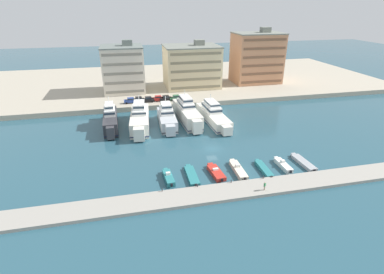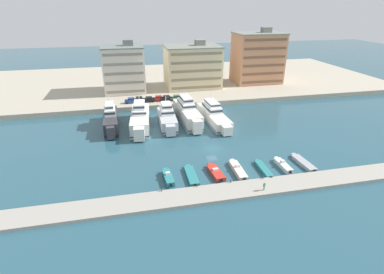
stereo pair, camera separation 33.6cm
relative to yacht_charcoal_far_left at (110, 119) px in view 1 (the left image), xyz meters
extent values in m
plane|color=#285160|center=(23.99, -19.45, -2.47)|extent=(400.00, 400.00, 0.00)
cube|color=#ADA38E|center=(23.99, 47.13, -1.65)|extent=(180.00, 70.00, 1.64)
cube|color=#9E998E|center=(23.99, -37.76, -2.15)|extent=(120.00, 5.33, 0.63)
cube|color=#333338|center=(0.00, 0.08, -0.60)|extent=(3.99, 15.88, 3.74)
cube|color=#333338|center=(0.17, -8.65, -0.50)|extent=(2.05, 1.87, 3.18)
cube|color=#192347|center=(0.00, 0.08, -1.81)|extent=(4.03, 16.04, 0.24)
cube|color=white|center=(-0.03, 1.26, 2.12)|extent=(3.00, 6.70, 1.69)
cube|color=#233342|center=(-0.03, 1.26, 2.28)|extent=(3.03, 6.76, 0.61)
cube|color=white|center=(-0.03, 1.26, 3.55)|extent=(2.34, 5.22, 1.18)
cube|color=#233342|center=(-0.03, 1.26, 3.67)|extent=(2.37, 5.28, 0.42)
cylinder|color=silver|center=(-0.05, 2.26, 5.04)|extent=(0.16, 0.16, 1.80)
cube|color=#333338|center=(-0.17, 8.43, -1.44)|extent=(3.14, 0.96, 0.20)
cube|color=silver|center=(8.06, -1.00, -0.54)|extent=(6.46, 18.58, 3.86)
cube|color=silver|center=(7.19, -11.19, -0.44)|extent=(2.91, 2.68, 3.28)
cube|color=#192347|center=(8.06, -1.00, -1.79)|extent=(6.52, 18.77, 0.24)
cube|color=white|center=(8.18, 0.36, 2.04)|extent=(4.48, 7.96, 1.31)
cube|color=#233342|center=(8.18, 0.36, 2.17)|extent=(4.53, 8.04, 0.47)
cube|color=white|center=(8.18, 0.36, 3.46)|extent=(3.49, 6.21, 1.52)
cube|color=#233342|center=(8.18, 0.36, 3.61)|extent=(3.53, 6.27, 0.55)
cylinder|color=silver|center=(8.27, 1.51, 5.12)|extent=(0.16, 0.16, 1.80)
cube|color=silver|center=(8.88, 8.53, -1.41)|extent=(4.24, 1.25, 0.20)
cube|color=silver|center=(15.63, -1.67, -0.85)|extent=(4.85, 14.28, 3.24)
cube|color=silver|center=(15.40, -9.75, -0.77)|extent=(2.51, 2.29, 2.75)
cube|color=black|center=(15.63, -1.67, -1.90)|extent=(4.90, 14.42, 0.24)
cube|color=white|center=(15.66, -0.61, 1.57)|extent=(3.64, 6.04, 1.60)
cube|color=#233342|center=(15.66, -0.61, 1.73)|extent=(3.68, 6.10, 0.58)
cube|color=white|center=(15.66, -0.61, 3.04)|extent=(2.84, 4.71, 1.35)
cube|color=#233342|center=(15.66, -0.61, 3.18)|extent=(2.87, 4.76, 0.49)
cylinder|color=silver|center=(15.69, 0.29, 4.62)|extent=(0.16, 0.16, 1.80)
cube|color=silver|center=(15.85, 5.86, -1.58)|extent=(3.81, 1.01, 0.20)
cube|color=silver|center=(21.90, 0.34, -0.37)|extent=(5.49, 19.03, 4.18)
cube|color=silver|center=(22.44, -10.08, -0.27)|extent=(2.60, 2.39, 3.56)
cube|color=#192347|center=(21.90, 0.34, -1.73)|extent=(5.54, 19.22, 0.24)
cube|color=white|center=(21.83, 1.75, 2.47)|extent=(3.93, 8.08, 1.50)
cube|color=#233342|center=(21.83, 1.75, 2.62)|extent=(3.98, 8.16, 0.54)
cube|color=white|center=(21.83, 1.75, 3.92)|extent=(3.06, 6.30, 1.40)
cube|color=#233342|center=(21.83, 1.75, 4.05)|extent=(3.10, 6.36, 0.50)
cylinder|color=silver|center=(21.77, 2.93, 5.51)|extent=(0.16, 0.16, 1.80)
cube|color=silver|center=(21.39, 10.18, -1.32)|extent=(3.88, 1.10, 0.20)
cube|color=silver|center=(29.40, -1.54, -1.05)|extent=(5.65, 19.97, 2.83)
cube|color=silver|center=(29.94, -12.46, -0.98)|extent=(2.69, 2.46, 2.40)
cube|color=#192347|center=(29.40, -1.54, -1.97)|extent=(5.71, 20.17, 0.24)
cube|color=white|center=(29.32, -0.06, 1.25)|extent=(4.06, 8.47, 1.78)
cube|color=#233342|center=(29.32, -0.06, 1.43)|extent=(4.11, 8.56, 0.64)
cube|color=white|center=(29.32, -0.06, 2.70)|extent=(3.16, 6.61, 1.12)
cube|color=#233342|center=(29.32, -0.06, 2.81)|extent=(3.20, 6.67, 0.40)
cylinder|color=silver|center=(29.26, 1.19, 4.16)|extent=(0.16, 0.16, 1.80)
cube|color=silver|center=(28.88, 8.78, -1.69)|extent=(4.02, 1.10, 0.20)
cube|color=teal|center=(11.66, -30.97, -1.93)|extent=(1.86, 5.45, 1.06)
cube|color=teal|center=(11.50, -27.97, -1.93)|extent=(0.90, 0.75, 0.90)
cube|color=silver|center=(11.64, -30.57, -1.14)|extent=(0.89, 0.65, 0.52)
cube|color=#283847|center=(11.62, -30.29, -1.06)|extent=(0.79, 0.12, 0.31)
cube|color=black|center=(11.81, -33.83, -1.78)|extent=(0.37, 0.30, 0.60)
cube|color=teal|center=(16.38, -30.93, -2.11)|extent=(2.02, 7.07, 0.70)
cube|color=teal|center=(16.44, -27.03, -2.11)|extent=(1.06, 0.87, 0.60)
cube|color=black|center=(16.32, -34.62, -1.96)|extent=(0.36, 0.29, 0.60)
cube|color=red|center=(21.47, -31.01, -2.03)|extent=(2.54, 5.94, 0.87)
cube|color=red|center=(21.19, -27.71, -2.03)|extent=(1.21, 1.02, 0.74)
cube|color=silver|center=(21.43, -30.58, -1.40)|extent=(1.18, 0.69, 0.39)
cube|color=#283847|center=(21.41, -30.30, -1.34)|extent=(1.03, 0.17, 0.23)
cube|color=black|center=(21.73, -34.07, -1.88)|extent=(0.38, 0.31, 0.60)
cube|color=beige|center=(26.25, -31.00, -2.01)|extent=(1.94, 7.21, 0.92)
cube|color=beige|center=(26.35, -27.06, -2.01)|extent=(0.99, 0.82, 0.78)
cube|color=silver|center=(26.27, -30.46, -1.26)|extent=(0.99, 0.62, 0.58)
cube|color=#283847|center=(26.27, -30.18, -1.17)|extent=(0.89, 0.10, 0.35)
cube|color=black|center=(26.16, -34.76, -1.86)|extent=(0.37, 0.29, 0.60)
cube|color=teal|center=(31.69, -31.69, -2.09)|extent=(1.73, 6.76, 0.75)
cube|color=teal|center=(31.80, -28.02, -2.09)|extent=(0.87, 0.72, 0.64)
cube|color=black|center=(31.59, -35.23, -1.94)|extent=(0.37, 0.29, 0.60)
cube|color=white|center=(36.31, -31.26, -1.99)|extent=(1.64, 5.62, 0.94)
cube|color=white|center=(36.25, -28.16, -1.99)|extent=(0.86, 0.71, 0.80)
cube|color=silver|center=(36.30, -30.84, -1.22)|extent=(0.86, 0.62, 0.60)
cube|color=#283847|center=(36.29, -30.56, -1.14)|extent=(0.77, 0.09, 0.36)
cube|color=black|center=(36.36, -34.24, -1.84)|extent=(0.36, 0.29, 0.60)
cube|color=#9EA3A8|center=(41.29, -31.08, -2.08)|extent=(2.23, 7.15, 0.76)
cube|color=#9EA3A8|center=(41.08, -27.18, -2.08)|extent=(1.07, 0.89, 0.65)
cube|color=black|center=(41.48, -34.79, -1.93)|extent=(0.37, 0.30, 0.60)
cube|color=#28428E|center=(6.02, 16.35, -0.11)|extent=(4.17, 1.87, 0.80)
cube|color=#28428E|center=(6.17, 16.36, 0.63)|extent=(2.16, 1.65, 0.68)
cube|color=#1E2833|center=(6.17, 16.36, 0.63)|extent=(2.12, 1.66, 0.37)
cylinder|color=black|center=(4.71, 15.45, -0.51)|extent=(0.65, 0.25, 0.64)
cylinder|color=black|center=(4.64, 17.15, -0.51)|extent=(0.65, 0.25, 0.64)
cylinder|color=black|center=(7.41, 15.56, -0.51)|extent=(0.65, 0.25, 0.64)
cylinder|color=black|center=(7.34, 17.26, -0.51)|extent=(0.65, 0.25, 0.64)
cube|color=black|center=(8.65, 16.81, -0.11)|extent=(4.10, 1.71, 0.80)
cube|color=black|center=(8.80, 16.81, 0.63)|extent=(2.10, 1.57, 0.68)
cube|color=#1E2833|center=(8.80, 16.81, 0.63)|extent=(2.06, 1.58, 0.37)
cylinder|color=black|center=(7.31, 15.96, -0.51)|extent=(0.64, 0.22, 0.64)
cylinder|color=black|center=(7.30, 17.66, -0.51)|extent=(0.64, 0.22, 0.64)
cylinder|color=black|center=(10.01, 15.96, -0.51)|extent=(0.64, 0.22, 0.64)
cylinder|color=black|center=(10.00, 17.66, -0.51)|extent=(0.64, 0.22, 0.64)
cube|color=black|center=(11.85, 16.26, -0.11)|extent=(4.10, 1.71, 0.80)
cube|color=black|center=(12.00, 16.26, 0.63)|extent=(2.10, 1.56, 0.68)
cube|color=#1E2833|center=(12.00, 16.26, 0.63)|extent=(2.06, 1.58, 0.37)
cylinder|color=black|center=(10.50, 15.40, -0.51)|extent=(0.64, 0.22, 0.64)
cylinder|color=black|center=(10.49, 17.10, -0.51)|extent=(0.64, 0.22, 0.64)
cylinder|color=black|center=(13.20, 15.41, -0.51)|extent=(0.64, 0.22, 0.64)
cylinder|color=black|center=(13.19, 17.11, -0.51)|extent=(0.64, 0.22, 0.64)
cube|color=red|center=(15.22, 16.78, -0.11)|extent=(4.11, 1.73, 0.80)
cube|color=red|center=(15.37, 16.78, 0.63)|extent=(2.11, 1.57, 0.68)
cube|color=#1E2833|center=(15.37, 16.78, 0.63)|extent=(2.07, 1.59, 0.37)
cylinder|color=black|center=(13.87, 15.92, -0.51)|extent=(0.64, 0.22, 0.64)
cylinder|color=black|center=(13.86, 17.62, -0.51)|extent=(0.64, 0.22, 0.64)
cylinder|color=black|center=(16.57, 15.94, -0.51)|extent=(0.64, 0.22, 0.64)
cylinder|color=black|center=(16.56, 17.64, -0.51)|extent=(0.64, 0.22, 0.64)
cube|color=black|center=(17.80, 16.42, -0.11)|extent=(4.20, 1.95, 0.80)
cube|color=black|center=(17.95, 16.43, 0.63)|extent=(2.19, 1.69, 0.68)
cube|color=#1E2833|center=(17.95, 16.43, 0.63)|extent=(2.15, 1.70, 0.37)
cylinder|color=black|center=(16.50, 15.49, -0.51)|extent=(0.65, 0.26, 0.64)
cylinder|color=black|center=(16.40, 17.18, -0.51)|extent=(0.65, 0.26, 0.64)
cylinder|color=black|center=(19.20, 15.66, -0.51)|extent=(0.65, 0.26, 0.64)
cylinder|color=black|center=(19.09, 17.35, -0.51)|extent=(0.65, 0.26, 0.64)
cube|color=#2D6642|center=(21.29, 16.09, -0.11)|extent=(4.13, 1.77, 0.80)
cube|color=#2D6642|center=(21.44, 16.09, 0.63)|extent=(2.13, 1.59, 0.68)
cube|color=#1E2833|center=(21.44, 16.09, 0.63)|extent=(2.08, 1.61, 0.37)
cylinder|color=black|center=(19.93, 15.26, -0.51)|extent=(0.64, 0.23, 0.64)
cylinder|color=black|center=(19.96, 16.96, -0.51)|extent=(0.64, 0.23, 0.64)
cylinder|color=black|center=(22.63, 15.22, -0.51)|extent=(0.64, 0.23, 0.64)
cylinder|color=black|center=(22.65, 16.92, -0.51)|extent=(0.64, 0.23, 0.64)
cube|color=silver|center=(4.65, 32.48, 7.22)|extent=(14.57, 14.55, 16.10)
cube|color=gray|center=(4.65, 25.10, 0.78)|extent=(13.41, 0.24, 0.90)
cube|color=gray|center=(4.65, 25.10, 4.00)|extent=(13.41, 0.24, 0.90)
cube|color=gray|center=(4.65, 25.10, 7.22)|extent=(13.41, 0.24, 0.90)
cube|color=gray|center=(4.65, 25.10, 10.44)|extent=(13.41, 0.24, 0.90)
cube|color=gray|center=(4.65, 25.10, 13.66)|extent=(13.41, 0.24, 0.90)
cube|color=slate|center=(4.65, 32.48, 15.47)|extent=(14.86, 14.84, 0.40)
cube|color=slate|center=(6.83, 32.48, 16.67)|extent=(3.60, 3.20, 2.00)
cube|color=beige|center=(30.71, 33.79, 6.84)|extent=(20.53, 16.01, 15.33)
cube|color=#7E7359|center=(30.71, 25.69, 0.71)|extent=(18.89, 0.24, 0.90)
cube|color=#7E7359|center=(30.71, 25.69, 3.77)|extent=(18.89, 0.24, 0.90)
cube|color=#7E7359|center=(30.71, 25.69, 6.84)|extent=(18.89, 0.24, 0.90)
cube|color=#7E7359|center=(30.71, 25.69, 9.90)|extent=(18.89, 0.24, 0.90)
cube|color=#7E7359|center=(30.71, 25.69, 12.97)|extent=(18.89, 0.24, 0.90)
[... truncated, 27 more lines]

